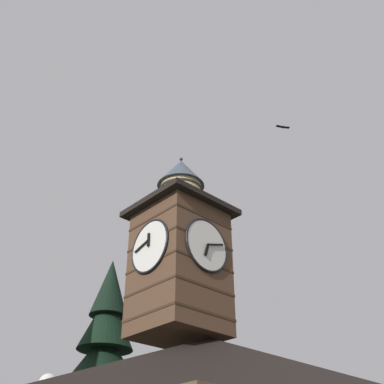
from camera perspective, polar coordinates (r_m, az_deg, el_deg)
The scene contains 3 objects.
clock_tower at distance 20.75m, azimuth -1.44°, elevation -7.17°, with size 3.84×3.84×8.57m.
moon at distance 59.26m, azimuth -16.47°, elevation -20.62°, with size 2.05×2.05×2.05m.
flying_bird_high at distance 26.13m, azimuth 10.55°, elevation 7.47°, with size 0.70×0.48×0.10m.
Camera 1 is at (13.05, 12.00, 2.05)m, focal length 45.72 mm.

